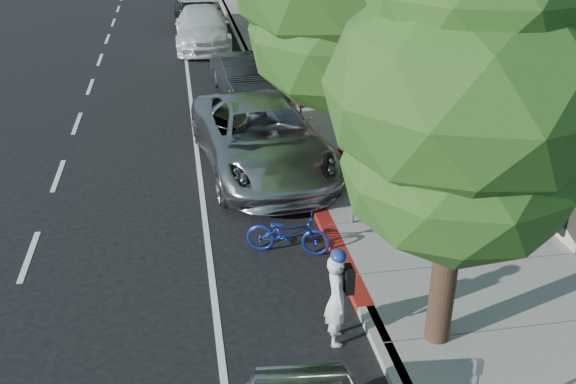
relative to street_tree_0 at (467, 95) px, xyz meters
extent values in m
plane|color=black|center=(-0.90, 2.00, -4.25)|extent=(120.00, 120.00, 0.00)
cube|color=gray|center=(1.40, 10.00, -4.17)|extent=(4.60, 56.00, 0.15)
cube|color=#9E998E|center=(-0.90, 10.00, -4.17)|extent=(0.30, 56.00, 0.15)
cube|color=maroon|center=(-0.90, 3.00, -4.17)|extent=(0.32, 4.00, 0.15)
cylinder|color=black|center=(0.00, 0.00, -3.02)|extent=(0.40, 0.40, 2.46)
ellipsoid|color=#254915|center=(0.00, 0.00, -1.08)|extent=(3.38, 3.38, 2.71)
ellipsoid|color=#254915|center=(0.00, 0.00, 0.11)|extent=(3.98, 3.98, 3.18)
cylinder|color=black|center=(0.00, 6.00, -2.75)|extent=(0.40, 0.40, 2.98)
ellipsoid|color=#254915|center=(0.00, 6.00, -0.41)|extent=(4.68, 4.68, 3.74)
cylinder|color=black|center=(0.00, 12.00, -2.95)|extent=(0.40, 0.40, 2.59)
ellipsoid|color=#254915|center=(0.00, 12.00, -0.91)|extent=(3.34, 3.34, 2.67)
cylinder|color=black|center=(0.00, 18.00, -2.85)|extent=(0.40, 0.40, 2.78)
cylinder|color=black|center=(0.00, 24.00, -2.81)|extent=(0.40, 0.40, 2.87)
imported|color=silver|center=(-1.60, 0.39, -3.44)|extent=(0.44, 0.62, 1.61)
imported|color=navy|center=(-1.90, 3.26, -3.80)|extent=(1.82, 1.13, 0.90)
imported|color=#A0A0A4|center=(-1.85, 7.50, -3.36)|extent=(3.55, 6.64, 1.78)
imported|color=black|center=(-1.70, 14.00, -3.56)|extent=(2.00, 4.34, 1.38)
imported|color=white|center=(-2.64, 21.67, -3.39)|extent=(2.52, 5.92, 1.70)
imported|color=black|center=(-2.68, 25.19, -3.37)|extent=(2.59, 5.33, 1.75)
imported|color=black|center=(3.10, 6.83, -3.32)|extent=(0.96, 0.95, 1.56)
camera|label=1|loc=(-3.82, -7.83, 2.62)|focal=40.00mm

